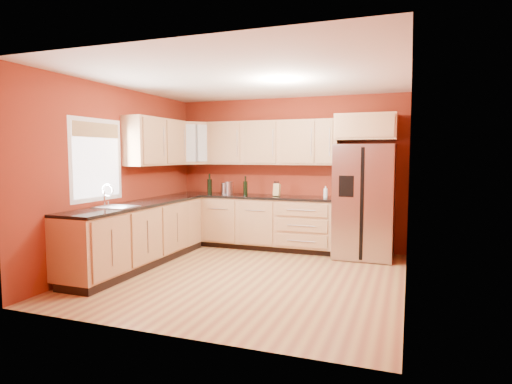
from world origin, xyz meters
TOP-DOWN VIEW (x-y plane):
  - floor at (0.00, 0.00)m, footprint 4.00×4.00m
  - ceiling at (0.00, 0.00)m, footprint 4.00×4.00m
  - wall_back at (0.00, 2.00)m, footprint 4.00×0.04m
  - wall_front at (0.00, -2.00)m, footprint 4.00×0.04m
  - wall_left at (-2.00, 0.00)m, footprint 0.04×4.00m
  - wall_right at (2.00, 0.00)m, footprint 0.04×4.00m
  - base_cabinets_back at (-0.55, 1.70)m, footprint 2.90×0.60m
  - base_cabinets_left at (-1.70, 0.00)m, footprint 0.60×2.80m
  - countertop_back at (-0.55, 1.69)m, footprint 2.90×0.62m
  - countertop_left at (-1.69, 0.00)m, footprint 0.62×2.80m
  - upper_cabinets_back at (-0.25, 1.83)m, footprint 2.30×0.33m
  - upper_cabinets_left at (-1.83, 0.72)m, footprint 0.33×1.35m
  - corner_upper_cabinet at (-1.67, 1.67)m, footprint 0.67×0.67m
  - over_fridge_cabinet at (1.35, 1.70)m, footprint 0.92×0.60m
  - refrigerator at (1.35, 1.62)m, footprint 0.90×0.75m
  - window at (-1.98, -0.50)m, footprint 0.03×0.90m
  - sink_faucet at (-1.69, -0.50)m, footprint 0.50×0.42m
  - canister_left at (-1.09, 1.74)m, footprint 0.16×0.16m
  - canister_right at (-1.01, 1.73)m, footprint 0.17×0.17m
  - wine_bottle_a at (-1.36, 1.68)m, footprint 0.10×0.10m
  - wine_bottle_b at (-0.66, 1.66)m, footprint 0.10×0.10m
  - knife_block at (-0.11, 1.70)m, footprint 0.11×0.10m
  - soap_dispenser at (0.72, 1.72)m, footprint 0.07×0.07m

SIDE VIEW (x-z plane):
  - floor at x=0.00m, z-range 0.00..0.00m
  - base_cabinets_back at x=-0.55m, z-range 0.00..0.88m
  - base_cabinets_left at x=-1.70m, z-range 0.00..0.88m
  - refrigerator at x=1.35m, z-range 0.00..1.78m
  - countertop_back at x=-0.55m, z-range 0.88..0.92m
  - countertop_left at x=-1.69m, z-range 0.88..0.92m
  - soap_dispenser at x=0.72m, z-range 0.92..1.11m
  - canister_left at x=-1.09m, z-range 0.92..1.12m
  - knife_block at x=-0.11m, z-range 0.92..1.13m
  - canister_right at x=-1.01m, z-range 0.92..1.14m
  - sink_faucet at x=-1.69m, z-range 0.92..1.22m
  - wine_bottle_b at x=-0.66m, z-range 0.92..1.25m
  - wine_bottle_a at x=-1.36m, z-range 0.92..1.28m
  - wall_back at x=0.00m, z-range 0.00..2.60m
  - wall_front at x=0.00m, z-range 0.00..2.60m
  - wall_left at x=-2.00m, z-range 0.00..2.60m
  - wall_right at x=2.00m, z-range 0.00..2.60m
  - window at x=-1.98m, z-range 1.05..2.05m
  - upper_cabinets_back at x=-0.25m, z-range 1.45..2.20m
  - upper_cabinets_left at x=-1.83m, z-range 1.45..2.20m
  - corner_upper_cabinet at x=-1.67m, z-range 1.45..2.20m
  - over_fridge_cabinet at x=1.35m, z-range 1.85..2.25m
  - ceiling at x=0.00m, z-range 2.60..2.60m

